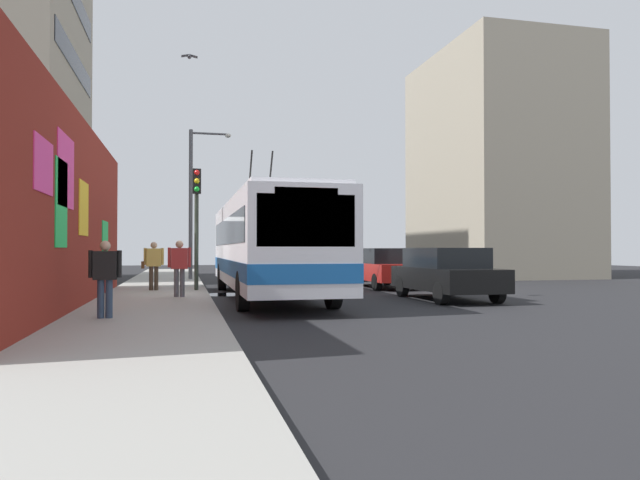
# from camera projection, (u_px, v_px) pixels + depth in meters

# --- Properties ---
(ground_plane) EXTENTS (80.00, 80.00, 0.00)m
(ground_plane) POSITION_uv_depth(u_px,v_px,m) (209.00, 298.00, 18.26)
(ground_plane) COLOR #232326
(sidewalk_slab) EXTENTS (48.00, 3.20, 0.15)m
(sidewalk_slab) POSITION_uv_depth(u_px,v_px,m) (156.00, 297.00, 17.89)
(sidewalk_slab) COLOR #9E9B93
(sidewalk_slab) RESTS_ON ground_plane
(graffiti_wall) EXTENTS (15.35, 0.32, 4.78)m
(graffiti_wall) POSITION_uv_depth(u_px,v_px,m) (77.00, 214.00, 14.28)
(graffiti_wall) COLOR maroon
(graffiti_wall) RESTS_ON ground_plane
(building_far_left) EXTENTS (11.24, 6.34, 21.18)m
(building_far_left) POSITION_uv_depth(u_px,v_px,m) (5.00, 62.00, 28.08)
(building_far_left) COLOR #9E937F
(building_far_left) RESTS_ON ground_plane
(building_far_right) EXTENTS (10.23, 7.19, 12.90)m
(building_far_right) POSITION_uv_depth(u_px,v_px,m) (495.00, 166.00, 33.98)
(building_far_right) COLOR #9E937F
(building_far_right) RESTS_ON ground_plane
(city_bus) EXTENTS (12.17, 2.59, 4.89)m
(city_bus) POSITION_uv_depth(u_px,v_px,m) (267.00, 243.00, 18.43)
(city_bus) COLOR silver
(city_bus) RESTS_ON ground_plane
(parked_car_black) EXTENTS (4.40, 1.94, 1.58)m
(parked_car_black) POSITION_uv_depth(u_px,v_px,m) (446.00, 272.00, 17.66)
(parked_car_black) COLOR black
(parked_car_black) RESTS_ON ground_plane
(parked_car_red) EXTENTS (4.77, 1.76, 1.58)m
(parked_car_red) POSITION_uv_depth(u_px,v_px,m) (382.00, 267.00, 23.34)
(parked_car_red) COLOR #B21E19
(parked_car_red) RESTS_ON ground_plane
(parked_car_white) EXTENTS (4.75, 1.93, 1.58)m
(parked_car_white) POSITION_uv_depth(u_px,v_px,m) (340.00, 263.00, 29.60)
(parked_car_white) COLOR white
(parked_car_white) RESTS_ON ground_plane
(parked_car_silver) EXTENTS (4.73, 1.92, 1.58)m
(parked_car_silver) POSITION_uv_depth(u_px,v_px,m) (317.00, 261.00, 34.68)
(parked_car_silver) COLOR #B7B7BC
(parked_car_silver) RESTS_ON ground_plane
(pedestrian_near_wall) EXTENTS (0.22, 0.64, 1.56)m
(pedestrian_near_wall) POSITION_uv_depth(u_px,v_px,m) (105.00, 273.00, 11.68)
(pedestrian_near_wall) COLOR #2D3F59
(pedestrian_near_wall) RESTS_ON sidewalk_slab
(pedestrian_at_curb) EXTENTS (0.22, 0.66, 1.64)m
(pedestrian_at_curb) POSITION_uv_depth(u_px,v_px,m) (179.00, 264.00, 16.96)
(pedestrian_at_curb) COLOR #595960
(pedestrian_at_curb) RESTS_ON sidewalk_slab
(pedestrian_midblock) EXTENTS (0.22, 0.74, 1.64)m
(pedestrian_midblock) POSITION_uv_depth(u_px,v_px,m) (153.00, 262.00, 19.70)
(pedestrian_midblock) COLOR #3F3326
(pedestrian_midblock) RESTS_ON sidewalk_slab
(traffic_light) EXTENTS (0.49, 0.28, 4.14)m
(traffic_light) POSITION_uv_depth(u_px,v_px,m) (197.00, 208.00, 19.72)
(traffic_light) COLOR #2D382D
(traffic_light) RESTS_ON sidewalk_slab
(street_lamp) EXTENTS (0.44, 1.96, 7.01)m
(street_lamp) POSITION_uv_depth(u_px,v_px,m) (195.00, 193.00, 27.23)
(street_lamp) COLOR #4C4C51
(street_lamp) RESTS_ON sidewalk_slab
(flying_pigeons) EXTENTS (4.71, 1.67, 1.70)m
(flying_pigeons) POSITION_uv_depth(u_px,v_px,m) (209.00, 11.00, 18.18)
(flying_pigeons) COLOR #47474C
(curbside_puddle) EXTENTS (1.59, 1.59, 0.00)m
(curbside_puddle) POSITION_uv_depth(u_px,v_px,m) (225.00, 295.00, 19.71)
(curbside_puddle) COLOR black
(curbside_puddle) RESTS_ON ground_plane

